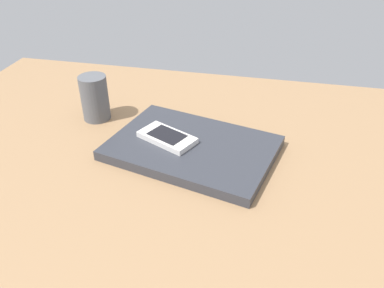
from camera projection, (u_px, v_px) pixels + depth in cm
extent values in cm
cube|color=#9E7751|center=(169.00, 151.00, 84.01)|extent=(120.00, 80.00, 3.00)
cube|color=#33353D|center=(192.00, 148.00, 80.57)|extent=(37.13, 29.57, 2.09)
cube|color=silver|center=(166.00, 137.00, 80.94)|extent=(13.24, 10.57, 1.18)
cube|color=black|center=(165.00, 135.00, 80.58)|extent=(8.63, 7.42, 0.14)
cylinder|color=#595B60|center=(95.00, 98.00, 90.41)|extent=(6.32, 6.32, 10.59)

